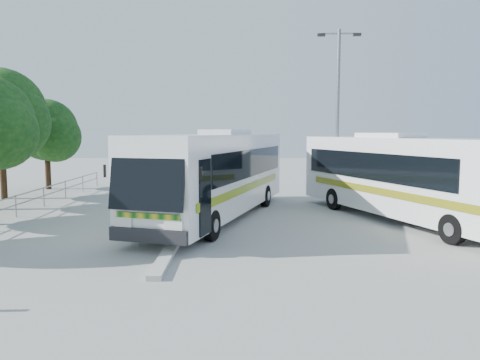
{
  "coord_description": "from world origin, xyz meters",
  "views": [
    {
      "loc": [
        -0.16,
        -17.53,
        3.79
      ],
      "look_at": [
        -0.06,
        2.93,
        1.67
      ],
      "focal_mm": 35.0,
      "sensor_mm": 36.0,
      "label": 1
    }
  ],
  "objects_px": {
    "coach_adjacent": "(403,176)",
    "coach_main": "(218,172)",
    "tree_far_d": "(2,113)",
    "lamppost": "(338,110)",
    "tree_far_e": "(47,130)"
  },
  "relations": [
    {
      "from": "tree_far_d",
      "to": "lamppost",
      "type": "xyz_separation_m",
      "value": [
        18.22,
        -2.46,
        0.08
      ]
    },
    {
      "from": "tree_far_e",
      "to": "coach_main",
      "type": "xyz_separation_m",
      "value": [
        11.62,
        -10.46,
        -1.88
      ]
    },
    {
      "from": "coach_main",
      "to": "lamppost",
      "type": "bearing_deg",
      "value": 47.78
    },
    {
      "from": "lamppost",
      "to": "coach_main",
      "type": "bearing_deg",
      "value": -146.79
    },
    {
      "from": "tree_far_d",
      "to": "coach_adjacent",
      "type": "height_order",
      "value": "tree_far_d"
    },
    {
      "from": "tree_far_e",
      "to": "coach_adjacent",
      "type": "relative_size",
      "value": 0.46
    },
    {
      "from": "tree_far_d",
      "to": "coach_adjacent",
      "type": "relative_size",
      "value": 0.57
    },
    {
      "from": "tree_far_d",
      "to": "lamppost",
      "type": "relative_size",
      "value": 0.83
    },
    {
      "from": "coach_adjacent",
      "to": "tree_far_d",
      "type": "bearing_deg",
      "value": 142.13
    },
    {
      "from": "tree_far_e",
      "to": "coach_main",
      "type": "distance_m",
      "value": 15.74
    },
    {
      "from": "coach_main",
      "to": "lamppost",
      "type": "xyz_separation_m",
      "value": [
        5.92,
        3.5,
        2.89
      ]
    },
    {
      "from": "coach_main",
      "to": "tree_far_d",
      "type": "bearing_deg",
      "value": 171.36
    },
    {
      "from": "tree_far_d",
      "to": "tree_far_e",
      "type": "distance_m",
      "value": 4.65
    },
    {
      "from": "tree_far_e",
      "to": "lamppost",
      "type": "bearing_deg",
      "value": -21.66
    },
    {
      "from": "coach_adjacent",
      "to": "coach_main",
      "type": "bearing_deg",
      "value": 155.06
    }
  ]
}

